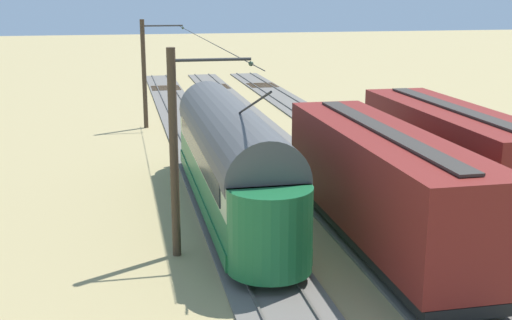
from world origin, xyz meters
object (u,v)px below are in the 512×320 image
Objects in this scene: vintage_streetcar at (230,156)px; catenary_pole_mid_near at (176,150)px; catenary_pole_foreground at (145,72)px; coach_adjacent at (451,153)px; coach_far_siding at (381,183)px; switch_stand at (338,111)px.

vintage_streetcar is 2.38× the size of catenary_pole_mid_near.
catenary_pole_foreground and catenary_pole_mid_near have the same top height.
vintage_streetcar is 1.38× the size of coach_adjacent.
vintage_streetcar is at bearing -6.05° from coach_adjacent.
coach_adjacent is 0.92× the size of coach_far_siding.
catenary_pole_mid_near is at bearing -3.17° from coach_far_siding.
coach_adjacent is 21.58m from catenary_pole_foreground.
vintage_streetcar is 4.93m from catenary_pole_mid_near.
vintage_streetcar is at bearing -45.40° from coach_far_siding.
coach_far_siding is at bearing 74.97° from switch_stand.
switch_stand is (-10.15, -16.94, -1.55)m from vintage_streetcar.
catenary_pole_foreground is at bearing -58.56° from coach_adjacent.
vintage_streetcar is at bearing 59.07° from switch_stand.
coach_far_siding is 22.99m from catenary_pole_foreground.
switch_stand is at bearing -120.89° from catenary_pole_mid_near.
coach_adjacent is (-8.81, 0.93, -0.09)m from vintage_streetcar.
catenary_pole_foreground is (11.23, -18.37, 1.38)m from coach_adjacent.
coach_adjacent is at bearing 121.44° from catenary_pole_foreground.
switch_stand is at bearing -120.93° from vintage_streetcar.
coach_far_siding is 1.87× the size of catenary_pole_foreground.
catenary_pole_foreground is at bearing -2.26° from switch_stand.
coach_adjacent is 9.44× the size of switch_stand.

